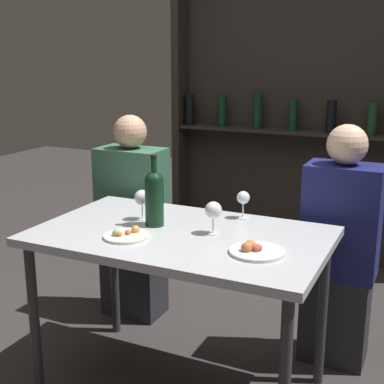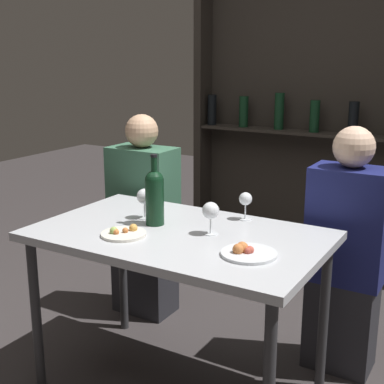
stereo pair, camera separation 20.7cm
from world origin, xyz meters
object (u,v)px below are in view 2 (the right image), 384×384
Objects in this scene: food_plate_0 at (124,233)px; food_plate_1 at (247,252)px; wine_glass_2 at (246,200)px; seated_person_left at (144,222)px; wine_glass_1 at (211,212)px; wine_bottle at (155,195)px; seated_person_right at (345,259)px; wine_glass_0 at (144,197)px.

food_plate_1 reaches higher than food_plate_0.
wine_glass_2 is at bearing 53.24° from food_plate_0.
wine_glass_1 is at bearing -35.64° from seated_person_left.
wine_bottle reaches higher than food_plate_1.
seated_person_left is at bearing 130.08° from wine_bottle.
seated_person_right reaches higher than wine_glass_2.
wine_bottle is at bearing -144.35° from seated_person_right.
wine_bottle is 1.67× the size of food_plate_0.
wine_glass_1 reaches higher than food_plate_1.
wine_glass_0 reaches higher than wine_glass_2.
wine_glass_2 is (0.41, 0.22, -0.01)m from wine_glass_0.
seated_person_left is at bearing 161.64° from wine_glass_2.
wine_glass_2 is at bearing 27.90° from wine_glass_0.
wine_bottle is 2.27× the size of wine_glass_0.
wine_glass_2 reaches higher than food_plate_1.
wine_glass_0 is at bearing 150.72° from wine_bottle.
wine_glass_0 is 0.74× the size of food_plate_0.
seated_person_right is (0.72, 0.52, -0.33)m from wine_bottle.
seated_person_left reaches higher than wine_glass_1.
wine_glass_1 is at bearing 1.32° from wine_bottle.
wine_glass_1 is at bearing -98.18° from wine_glass_2.
wine_glass_1 is 0.12× the size of seated_person_left.
seated_person_right is at bearing 31.49° from wine_glass_2.
wine_glass_1 reaches higher than wine_glass_2.
wine_glass_2 is at bearing 115.89° from food_plate_1.
food_plate_1 is at bearing -31.44° from wine_glass_1.
wine_glass_2 is 0.58m from food_plate_0.
wine_bottle is 1.47× the size of food_plate_1.
wine_glass_1 is 0.26m from wine_glass_2.
wine_glass_2 is 0.60× the size of food_plate_1.
food_plate_0 is 0.54m from food_plate_1.
food_plate_0 is at bearing -126.76° from wine_glass_2.
wine_bottle is at bearing -29.28° from wine_glass_0.
wine_glass_0 is at bearing 104.90° from food_plate_0.
wine_glass_0 is 0.65× the size of food_plate_1.
seated_person_right is (0.75, 0.71, -0.20)m from food_plate_0.
seated_person_right reaches higher than seated_person_left.
seated_person_left is 1.15m from seated_person_right.
wine_glass_2 reaches higher than food_plate_0.
seated_person_right is at bearing 29.72° from wine_glass_0.
food_plate_0 is (-0.30, -0.20, -0.09)m from wine_glass_1.
food_plate_0 is 1.05m from seated_person_right.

